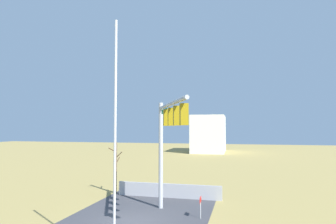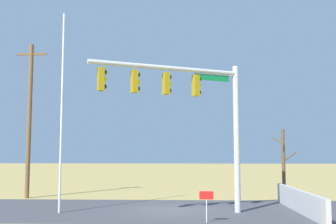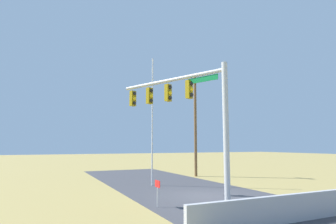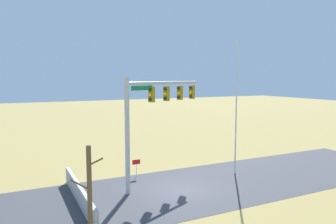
{
  "view_description": "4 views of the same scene",
  "coord_description": "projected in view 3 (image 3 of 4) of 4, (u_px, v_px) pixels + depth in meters",
  "views": [
    {
      "loc": [
        -15.35,
        -5.86,
        5.16
      ],
      "look_at": [
        0.04,
        -1.96,
        6.01
      ],
      "focal_mm": 31.36,
      "sensor_mm": 36.0,
      "label": 1
    },
    {
      "loc": [
        0.68,
        -19.87,
        2.76
      ],
      "look_at": [
        -0.02,
        -2.57,
        4.46
      ],
      "focal_mm": 43.72,
      "sensor_mm": 36.0,
      "label": 2
    },
    {
      "loc": [
        13.66,
        -8.6,
        2.84
      ],
      "look_at": [
        0.1,
        -2.3,
        4.64
      ],
      "focal_mm": 29.59,
      "sensor_mm": 36.0,
      "label": 3
    },
    {
      "loc": [
        9.06,
        16.7,
        6.75
      ],
      "look_at": [
        -0.47,
        -2.65,
        4.48
      ],
      "focal_mm": 34.41,
      "sensor_mm": 36.0,
      "label": 4
    }
  ],
  "objects": [
    {
      "name": "signal_mast",
      "position": [
        186.0,
        105.0,
        14.53
      ],
      "size": [
        6.56,
        3.16,
        6.8
      ],
      "color": "#B2B5BA",
      "rests_on": "ground_plane"
    },
    {
      "name": "flagpole",
      "position": [
        152.0,
        120.0,
        20.16
      ],
      "size": [
        0.1,
        0.1,
        9.33
      ],
      "primitive_type": "cylinder",
      "color": "silver",
      "rests_on": "ground_plane"
    },
    {
      "name": "utility_pole",
      "position": [
        195.0,
        123.0,
        26.05
      ],
      "size": [
        1.9,
        0.26,
        9.43
      ],
      "color": "brown",
      "rests_on": "ground_plane"
    },
    {
      "name": "ground_plane",
      "position": [
        204.0,
        196.0,
        15.56
      ],
      "size": [
        160.0,
        160.0,
        0.0
      ],
      "primitive_type": "plane",
      "color": "#9E894C"
    },
    {
      "name": "sidewalk_corner",
      "position": [
        243.0,
        213.0,
        11.57
      ],
      "size": [
        6.0,
        6.0,
        0.01
      ],
      "primitive_type": "cube",
      "color": "#B7B5AD",
      "rests_on": "ground_plane"
    },
    {
      "name": "open_sign",
      "position": [
        157.0,
        187.0,
        12.83
      ],
      "size": [
        0.56,
        0.04,
        1.22
      ],
      "color": "silver",
      "rests_on": "ground_plane"
    },
    {
      "name": "road_surface",
      "position": [
        173.0,
        186.0,
        19.16
      ],
      "size": [
        28.0,
        8.0,
        0.01
      ],
      "primitive_type": "cube",
      "color": "#3D3D42",
      "rests_on": "ground_plane"
    },
    {
      "name": "retaining_fence",
      "position": [
        280.0,
        210.0,
        10.06
      ],
      "size": [
        0.2,
        7.83,
        1.02
      ],
      "primitive_type": "cube",
      "color": "#A8A8AD",
      "rests_on": "ground_plane"
    }
  ]
}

